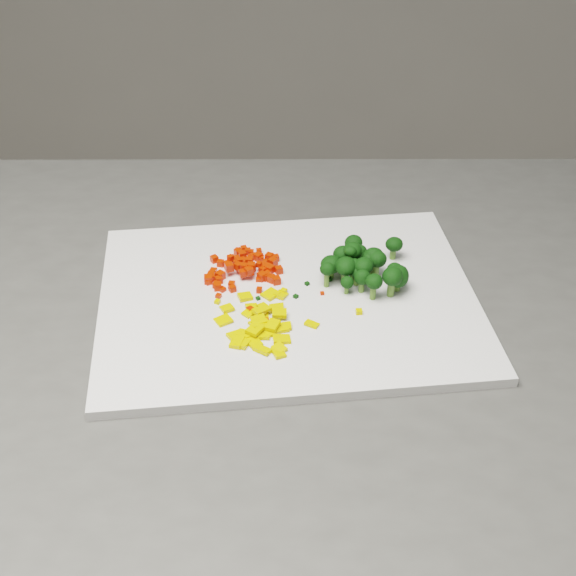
# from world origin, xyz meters

# --- Properties ---
(cutting_board) EXTENTS (0.46, 0.39, 0.01)m
(cutting_board) POSITION_xyz_m (-0.06, 0.12, 0.91)
(cutting_board) COLOR silver
(cutting_board) RESTS_ON counter_block
(carrot_pile) EXTENTS (0.09, 0.09, 0.02)m
(carrot_pile) POSITION_xyz_m (-0.12, 0.16, 0.92)
(carrot_pile) COLOR red
(carrot_pile) RESTS_ON cutting_board
(pepper_pile) EXTENTS (0.10, 0.10, 0.01)m
(pepper_pile) POSITION_xyz_m (-0.08, 0.07, 0.92)
(pepper_pile) COLOR #E0B50B
(pepper_pile) RESTS_ON cutting_board
(broccoli_pile) EXTENTS (0.11, 0.11, 0.05)m
(broccoli_pile) POSITION_xyz_m (0.02, 0.17, 0.94)
(broccoli_pile) COLOR black
(broccoli_pile) RESTS_ON cutting_board
(carrot_cube_0) EXTENTS (0.01, 0.01, 0.01)m
(carrot_cube_0) POSITION_xyz_m (-0.12, 0.20, 0.91)
(carrot_cube_0) COLOR red
(carrot_cube_0) RESTS_ON carrot_pile
(carrot_cube_1) EXTENTS (0.01, 0.01, 0.01)m
(carrot_cube_1) POSITION_xyz_m (-0.11, 0.14, 0.92)
(carrot_cube_1) COLOR red
(carrot_cube_1) RESTS_ON carrot_pile
(carrot_cube_2) EXTENTS (0.01, 0.01, 0.01)m
(carrot_cube_2) POSITION_xyz_m (-0.15, 0.18, 0.91)
(carrot_cube_2) COLOR red
(carrot_cube_2) RESTS_ON carrot_pile
(carrot_cube_3) EXTENTS (0.01, 0.01, 0.01)m
(carrot_cube_3) POSITION_xyz_m (-0.08, 0.14, 0.91)
(carrot_cube_3) COLOR red
(carrot_cube_3) RESTS_ON carrot_pile
(carrot_cube_4) EXTENTS (0.01, 0.01, 0.01)m
(carrot_cube_4) POSITION_xyz_m (-0.08, 0.15, 0.91)
(carrot_cube_4) COLOR red
(carrot_cube_4) RESTS_ON carrot_pile
(carrot_cube_5) EXTENTS (0.01, 0.01, 0.01)m
(carrot_cube_5) POSITION_xyz_m (-0.09, 0.18, 0.91)
(carrot_cube_5) COLOR red
(carrot_cube_5) RESTS_ON carrot_pile
(carrot_cube_6) EXTENTS (0.01, 0.01, 0.01)m
(carrot_cube_6) POSITION_xyz_m (-0.11, 0.17, 0.92)
(carrot_cube_6) COLOR red
(carrot_cube_6) RESTS_ON carrot_pile
(carrot_cube_7) EXTENTS (0.01, 0.01, 0.01)m
(carrot_cube_7) POSITION_xyz_m (-0.12, 0.16, 0.92)
(carrot_cube_7) COLOR red
(carrot_cube_7) RESTS_ON carrot_pile
(carrot_cube_8) EXTENTS (0.01, 0.01, 0.01)m
(carrot_cube_8) POSITION_xyz_m (-0.09, 0.12, 0.91)
(carrot_cube_8) COLOR red
(carrot_cube_8) RESTS_ON carrot_pile
(carrot_cube_9) EXTENTS (0.01, 0.01, 0.01)m
(carrot_cube_9) POSITION_xyz_m (-0.12, 0.12, 0.91)
(carrot_cube_9) COLOR red
(carrot_cube_9) RESTS_ON carrot_pile
(carrot_cube_10) EXTENTS (0.01, 0.01, 0.01)m
(carrot_cube_10) POSITION_xyz_m (-0.13, 0.17, 0.92)
(carrot_cube_10) COLOR red
(carrot_cube_10) RESTS_ON carrot_pile
(carrot_cube_11) EXTENTS (0.01, 0.01, 0.01)m
(carrot_cube_11) POSITION_xyz_m (-0.13, 0.19, 0.91)
(carrot_cube_11) COLOR red
(carrot_cube_11) RESTS_ON carrot_pile
(carrot_cube_12) EXTENTS (0.01, 0.01, 0.01)m
(carrot_cube_12) POSITION_xyz_m (-0.13, 0.18, 0.91)
(carrot_cube_12) COLOR red
(carrot_cube_12) RESTS_ON carrot_pile
(carrot_cube_13) EXTENTS (0.01, 0.01, 0.01)m
(carrot_cube_13) POSITION_xyz_m (-0.10, 0.16, 0.92)
(carrot_cube_13) COLOR red
(carrot_cube_13) RESTS_ON carrot_pile
(carrot_cube_14) EXTENTS (0.01, 0.01, 0.01)m
(carrot_cube_14) POSITION_xyz_m (-0.09, 0.19, 0.91)
(carrot_cube_14) COLOR red
(carrot_cube_14) RESTS_ON carrot_pile
(carrot_cube_15) EXTENTS (0.01, 0.01, 0.01)m
(carrot_cube_15) POSITION_xyz_m (-0.15, 0.13, 0.91)
(carrot_cube_15) COLOR red
(carrot_cube_15) RESTS_ON carrot_pile
(carrot_cube_16) EXTENTS (0.01, 0.01, 0.01)m
(carrot_cube_16) POSITION_xyz_m (-0.10, 0.20, 0.91)
(carrot_cube_16) COLOR red
(carrot_cube_16) RESTS_ON carrot_pile
(carrot_cube_17) EXTENTS (0.01, 0.01, 0.01)m
(carrot_cube_17) POSITION_xyz_m (-0.11, 0.20, 0.91)
(carrot_cube_17) COLOR red
(carrot_cube_17) RESTS_ON carrot_pile
(carrot_cube_18) EXTENTS (0.01, 0.01, 0.01)m
(carrot_cube_18) POSITION_xyz_m (-0.09, 0.16, 0.91)
(carrot_cube_18) COLOR red
(carrot_cube_18) RESTS_ON carrot_pile
(carrot_cube_19) EXTENTS (0.01, 0.01, 0.01)m
(carrot_cube_19) POSITION_xyz_m (-0.15, 0.15, 0.91)
(carrot_cube_19) COLOR red
(carrot_cube_19) RESTS_ON carrot_pile
(carrot_cube_20) EXTENTS (0.01, 0.01, 0.01)m
(carrot_cube_20) POSITION_xyz_m (-0.09, 0.17, 0.91)
(carrot_cube_20) COLOR red
(carrot_cube_20) RESTS_ON carrot_pile
(carrot_cube_21) EXTENTS (0.01, 0.01, 0.01)m
(carrot_cube_21) POSITION_xyz_m (-0.08, 0.18, 0.91)
(carrot_cube_21) COLOR red
(carrot_cube_21) RESTS_ON carrot_pile
(carrot_cube_22) EXTENTS (0.01, 0.01, 0.01)m
(carrot_cube_22) POSITION_xyz_m (-0.11, 0.15, 0.92)
(carrot_cube_22) COLOR red
(carrot_cube_22) RESTS_ON carrot_pile
(carrot_cube_23) EXTENTS (0.01, 0.01, 0.01)m
(carrot_cube_23) POSITION_xyz_m (-0.11, 0.19, 0.91)
(carrot_cube_23) COLOR red
(carrot_cube_23) RESTS_ON carrot_pile
(carrot_cube_24) EXTENTS (0.01, 0.01, 0.01)m
(carrot_cube_24) POSITION_xyz_m (-0.15, 0.14, 0.91)
(carrot_cube_24) COLOR red
(carrot_cube_24) RESTS_ON carrot_pile
(carrot_cube_25) EXTENTS (0.01, 0.01, 0.01)m
(carrot_cube_25) POSITION_xyz_m (-0.12, 0.16, 0.91)
(carrot_cube_25) COLOR red
(carrot_cube_25) RESTS_ON carrot_pile
(carrot_cube_26) EXTENTS (0.01, 0.01, 0.01)m
(carrot_cube_26) POSITION_xyz_m (-0.13, 0.17, 0.91)
(carrot_cube_26) COLOR red
(carrot_cube_26) RESTS_ON carrot_pile
(carrot_cube_27) EXTENTS (0.01, 0.01, 0.01)m
(carrot_cube_27) POSITION_xyz_m (-0.10, 0.17, 0.91)
(carrot_cube_27) COLOR red
(carrot_cube_27) RESTS_ON carrot_pile
(carrot_cube_28) EXTENTS (0.01, 0.01, 0.01)m
(carrot_cube_28) POSITION_xyz_m (-0.15, 0.14, 0.92)
(carrot_cube_28) COLOR red
(carrot_cube_28) RESTS_ON carrot_pile
(carrot_cube_29) EXTENTS (0.01, 0.01, 0.01)m
(carrot_cube_29) POSITION_xyz_m (-0.10, 0.18, 0.91)
(carrot_cube_29) COLOR red
(carrot_cube_29) RESTS_ON carrot_pile
(carrot_cube_30) EXTENTS (0.01, 0.01, 0.01)m
(carrot_cube_30) POSITION_xyz_m (-0.14, 0.14, 0.91)
(carrot_cube_30) COLOR red
(carrot_cube_30) RESTS_ON carrot_pile
(carrot_cube_31) EXTENTS (0.01, 0.01, 0.01)m
(carrot_cube_31) POSITION_xyz_m (-0.09, 0.16, 0.91)
(carrot_cube_31) COLOR red
(carrot_cube_31) RESTS_ON carrot_pile
(carrot_cube_32) EXTENTS (0.01, 0.01, 0.01)m
(carrot_cube_32) POSITION_xyz_m (-0.08, 0.14, 0.91)
(carrot_cube_32) COLOR red
(carrot_cube_32) RESTS_ON carrot_pile
(carrot_cube_33) EXTENTS (0.01, 0.01, 0.01)m
(carrot_cube_33) POSITION_xyz_m (-0.11, 0.15, 0.92)
(carrot_cube_33) COLOR red
(carrot_cube_33) RESTS_ON carrot_pile
(carrot_cube_34) EXTENTS (0.01, 0.01, 0.01)m
(carrot_cube_34) POSITION_xyz_m (-0.08, 0.18, 0.91)
(carrot_cube_34) COLOR red
(carrot_cube_34) RESTS_ON carrot_pile
(carrot_cube_35) EXTENTS (0.01, 0.01, 0.01)m
(carrot_cube_35) POSITION_xyz_m (-0.11, 0.17, 0.91)
(carrot_cube_35) COLOR red
(carrot_cube_35) RESTS_ON carrot_pile
(carrot_cube_36) EXTENTS (0.01, 0.01, 0.01)m
(carrot_cube_36) POSITION_xyz_m (-0.09, 0.15, 0.91)
(carrot_cube_36) COLOR red
(carrot_cube_36) RESTS_ON carrot_pile
(carrot_cube_37) EXTENTS (0.01, 0.01, 0.01)m
(carrot_cube_37) POSITION_xyz_m (-0.14, 0.14, 0.92)
(carrot_cube_37) COLOR red
(carrot_cube_37) RESTS_ON carrot_pile
(carrot_cube_38) EXTENTS (0.01, 0.01, 0.01)m
(carrot_cube_38) POSITION_xyz_m (-0.12, 0.20, 0.91)
(carrot_cube_38) COLOR red
(carrot_cube_38) RESTS_ON carrot_pile
(carrot_cube_39) EXTENTS (0.01, 0.01, 0.01)m
(carrot_cube_39) POSITION_xyz_m (-0.15, 0.14, 0.91)
(carrot_cube_39) COLOR red
(carrot_cube_39) RESTS_ON carrot_pile
(carrot_cube_40) EXTENTS (0.01, 0.01, 0.01)m
(carrot_cube_40) POSITION_xyz_m (-0.13, 0.20, 0.91)
(carrot_cube_40) COLOR red
(carrot_cube_40) RESTS_ON carrot_pile
(carrot_cube_41) EXTENTS (0.01, 0.01, 0.01)m
(carrot_cube_41) POSITION_xyz_m (-0.11, 0.15, 0.92)
(carrot_cube_41) COLOR red
(carrot_cube_41) RESTS_ON carrot_pile
(carrot_cube_42) EXTENTS (0.01, 0.01, 0.01)m
(carrot_cube_42) POSITION_xyz_m (-0.11, 0.15, 0.92)
(carrot_cube_42) COLOR red
(carrot_cube_42) RESTS_ON carrot_pile
(carrot_cube_43) EXTENTS (0.01, 0.01, 0.01)m
(carrot_cube_43) POSITION_xyz_m (-0.14, 0.12, 0.91)
(carrot_cube_43) COLOR red
(carrot_cube_43) RESTS_ON carrot_pile
(carrot_cube_44) EXTENTS (0.01, 0.01, 0.01)m
(carrot_cube_44) POSITION_xyz_m (-0.12, 0.19, 0.91)
(carrot_cube_44) COLOR red
(carrot_cube_44) RESTS_ON carrot_pile
(carrot_cube_45) EXTENTS (0.01, 0.01, 0.01)m
(carrot_cube_45) POSITION_xyz_m (-0.13, 0.15, 0.92)
(carrot_cube_45) COLOR red
(carrot_cube_45) RESTS_ON carrot_pile
(carrot_cube_46) EXTENTS (0.01, 0.01, 0.01)m
(carrot_cube_46) POSITION_xyz_m (-0.09, 0.15, 0.92)
(carrot_cube_46) COLOR red
(carrot_cube_46) RESTS_ON carrot_pile
(carrot_cube_47) EXTENTS (0.01, 0.01, 0.01)m
(carrot_cube_47) POSITION_xyz_m (-0.12, 0.16, 0.92)
(carrot_cube_47) COLOR red
(carrot_cube_47) RESTS_ON carrot_pile
(carrot_cube_48) EXTENTS (0.01, 0.01, 0.01)m
(carrot_cube_48) POSITION_xyz_m (-0.08, 0.16, 0.91)
(carrot_cube_48) COLOR red
(carrot_cube_48) RESTS_ON carrot_pile
(carrot_cube_49) EXTENTS (0.01, 0.01, 0.01)m
(carrot_cube_49) POSITION_xyz_m (-0.12, 0.18, 0.91)
(carrot_cube_49) COLOR red
(carrot_cube_49) RESTS_ON carrot_pile
(carrot_cube_50) EXTENTS (0.01, 0.01, 0.01)m
(carrot_cube_50) POSITION_xyz_m (-0.12, 0.16, 0.92)
(carrot_cube_50) COLOR red
(carrot_cube_50) RESTS_ON carrot_pile
(carrot_cube_51) EXTENTS (0.01, 0.01, 0.01)m
(carrot_cube_51) POSITION_xyz_m (-0.10, 0.19, 0.91)
(carrot_cube_51) COLOR red
(carrot_cube_51) RESTS_ON carrot_pile
(carrot_cube_52) EXTENTS (0.01, 0.01, 0.01)m
(carrot_cube_52) POSITION_xyz_m (-0.12, 0.15, 0.92)
(carrot_cube_52) COLOR red
(carrot_cube_52) RESTS_ON carrot_pile
(carrot_cube_53) EXTENTS (0.01, 0.01, 0.01)m
(carrot_cube_53) POSITION_xyz_m (-0.13, 0.18, 0.91)
(carrot_cube_53) COLOR red
(carrot_cube_53) RESTS_ON carrot_pile
(carrot_cube_54) EXTENTS (0.01, 0.01, 0.01)m
(carrot_cube_54) POSITION_xyz_m (-0.09, 0.16, 0.92)
(carrot_cube_54) COLOR red
(carrot_cube_54) RESTS_ON carrot_pile
(carrot_cube_55) EXTENTS (0.01, 0.01, 0.01)m
(carrot_cube_55) POSITION_xyz_m (-0.11, 0.16, 0.91)
(carrot_cube_55) COLOR red
(carrot_cube_55) RESTS_ON carrot_pile
(carrot_cube_56) EXTENTS (0.01, 0.01, 0.01)m
(carrot_cube_56) POSITION_xyz_m (-0.08, 0.19, 0.91)
(carrot_cube_56) COLOR red
(carrot_cube_56) RESTS_ON carrot_pile
(carrot_cube_57) EXTENTS (0.01, 0.01, 0.01)m
(carrot_cube_57) POSITION_xyz_m (-0.12, 0.13, 0.91)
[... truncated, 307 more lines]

